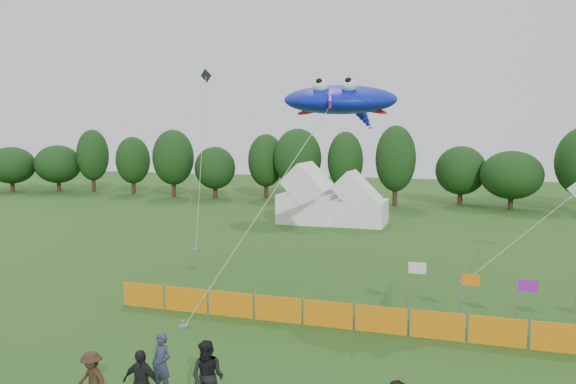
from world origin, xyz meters
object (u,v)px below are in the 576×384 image
(tent_right, at_px, (357,204))
(spectator_b, at_px, (208,377))
(tent_left, at_px, (309,198))
(spectator_d, at_px, (141,384))
(stingray_kite, at_px, (343,101))
(spectator_a, at_px, (162,364))
(spectator_c, at_px, (92,380))
(barrier_fence, at_px, (381,320))

(tent_right, relative_size, spectator_b, 2.41)
(tent_left, xyz_separation_m, spectator_d, (4.79, -32.40, -1.08))
(tent_left, relative_size, stingray_kite, 0.28)
(tent_right, height_order, spectator_b, tent_right)
(tent_left, height_order, spectator_b, tent_left)
(tent_right, xyz_separation_m, spectator_d, (0.68, -32.16, -0.76))
(tent_right, distance_m, spectator_d, 32.17)
(spectator_a, relative_size, spectator_c, 1.11)
(barrier_fence, relative_size, spectator_b, 11.38)
(tent_left, distance_m, tent_right, 4.13)
(spectator_d, bearing_deg, stingray_kite, 84.34)
(barrier_fence, height_order, spectator_d, spectator_d)
(spectator_b, relative_size, spectator_c, 1.22)
(spectator_b, distance_m, spectator_c, 3.11)
(tent_right, xyz_separation_m, spectator_a, (0.54, -30.89, -0.77))
(spectator_b, height_order, spectator_c, spectator_b)
(tent_right, distance_m, spectator_b, 31.50)
(spectator_a, distance_m, spectator_c, 1.86)
(tent_left, relative_size, tent_right, 0.96)
(tent_right, xyz_separation_m, barrier_fence, (5.62, -24.08, -1.15))
(tent_right, xyz_separation_m, stingray_kite, (2.50, -16.85, 7.25))
(stingray_kite, bearing_deg, barrier_fence, -66.63)
(tent_left, height_order, spectator_d, tent_left)
(spectator_b, xyz_separation_m, spectator_c, (-3.00, -0.78, -0.17))
(spectator_d, bearing_deg, tent_right, 92.32)
(spectator_c, bearing_deg, tent_right, 104.83)
(spectator_a, relative_size, spectator_b, 0.91)
(spectator_a, relative_size, spectator_d, 0.98)
(tent_left, bearing_deg, spectator_d, -81.58)
(tent_right, distance_m, spectator_a, 30.90)
(barrier_fence, distance_m, spectator_d, 9.47)
(tent_right, height_order, spectator_a, tent_right)
(tent_left, distance_m, spectator_a, 31.50)
(spectator_c, bearing_deg, spectator_a, 61.06)
(tent_left, height_order, spectator_c, tent_left)
(tent_left, relative_size, spectator_d, 2.48)
(tent_left, distance_m, barrier_fence, 26.24)
(spectator_a, height_order, spectator_d, spectator_d)
(spectator_d, relative_size, stingray_kite, 0.11)
(barrier_fence, xyz_separation_m, spectator_a, (-5.08, -6.81, 0.38))
(spectator_b, relative_size, spectator_d, 1.07)
(spectator_d, bearing_deg, spectator_a, 97.71)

